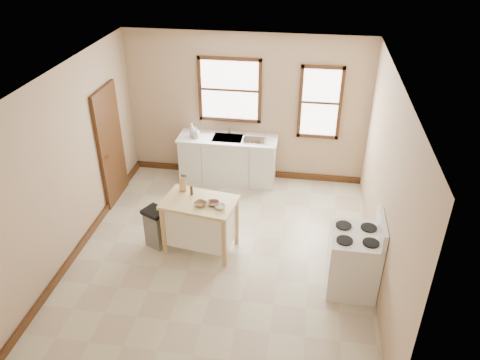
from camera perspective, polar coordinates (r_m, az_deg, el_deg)
name	(u,v)px	position (r m, az deg, el deg)	size (l,w,h in m)	color
floor	(223,253)	(7.36, -2.11, -8.82)	(5.00, 5.00, 0.00)	beige
ceiling	(219,78)	(6.00, -2.63, 12.36)	(5.00, 5.00, 0.00)	white
wall_back	(246,109)	(8.79, 0.73, 8.70)	(4.50, 0.04, 2.80)	tan
wall_left	(70,163)	(7.30, -19.98, 1.96)	(0.04, 5.00, 2.80)	tan
wall_right	(386,187)	(6.57, 17.33, -0.84)	(0.04, 5.00, 2.80)	tan
window_main	(230,90)	(8.69, -1.26, 10.91)	(1.17, 0.06, 1.22)	#331A0E
window_side	(320,103)	(8.63, 9.75, 9.26)	(0.77, 0.06, 1.37)	#331A0E
door_left	(111,146)	(8.46, -15.50, 4.05)	(0.06, 0.90, 2.10)	#331A0E
baseboard_back	(245,172)	(9.35, 0.65, 0.98)	(4.50, 0.04, 0.12)	#331A0E
baseboard_left	(87,236)	(7.97, -18.11, -6.53)	(0.04, 5.00, 0.12)	#331A0E
sink_counter	(228,160)	(8.96, -1.48, 2.51)	(1.86, 0.62, 0.92)	silver
faucet	(229,128)	(8.87, -1.32, 6.31)	(0.03, 0.03, 0.22)	silver
soap_bottle_a	(192,130)	(8.80, -5.85, 6.09)	(0.10, 0.10, 0.26)	#B2B2B2
soap_bottle_b	(196,133)	(8.75, -5.34, 5.75)	(0.09, 0.09, 0.20)	#B2B2B2
dish_rack	(255,138)	(8.62, 1.82, 5.11)	(0.41, 0.31, 0.10)	silver
kitchen_island	(200,225)	(7.21, -4.84, -5.51)	(1.07, 0.68, 0.88)	#EACF8A
knife_block	(183,184)	(7.21, -6.98, -0.51)	(0.10, 0.10, 0.20)	tan
pepper_grinder	(191,191)	(7.08, -5.93, -1.29)	(0.04, 0.04, 0.15)	#442612
bowl_a	(200,204)	(6.86, -4.84, -2.90)	(0.18, 0.18, 0.04)	brown
bowl_b	(213,203)	(6.86, -3.30, -2.86)	(0.17, 0.17, 0.04)	brown
bowl_c	(220,207)	(6.77, -2.43, -3.28)	(0.15, 0.15, 0.05)	white
trash_bin	(156,228)	(7.43, -10.17, -5.73)	(0.34, 0.29, 0.66)	gray
gas_stove	(354,253)	(6.61, 13.72, -8.66)	(0.73, 0.74, 1.17)	white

